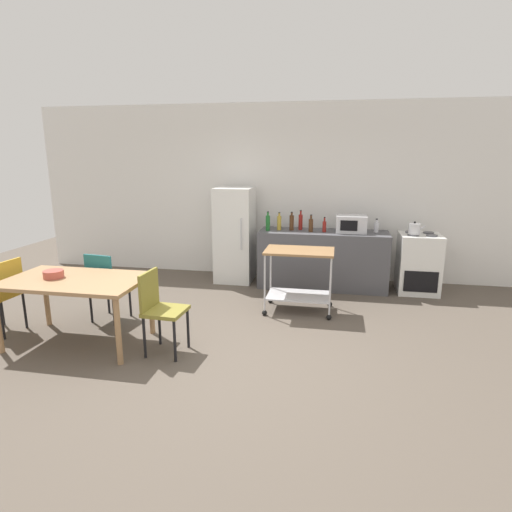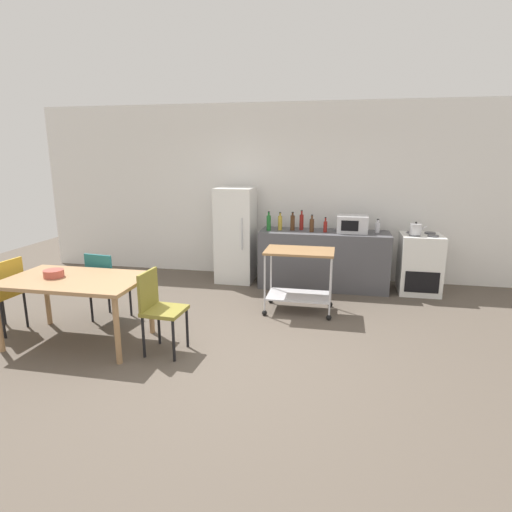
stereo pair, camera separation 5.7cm
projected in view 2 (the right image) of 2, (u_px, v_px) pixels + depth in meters
ground_plane at (225, 354)px, 4.51m from camera, size 12.00×12.00×0.00m
back_wall at (274, 192)px, 7.22m from camera, size 8.40×0.12×2.90m
kitchen_counter at (323, 260)px, 6.71m from camera, size 2.00×0.64×0.90m
dining_table at (76, 285)px, 4.67m from camera, size 1.50×0.90×0.75m
chair_teal at (106, 282)px, 5.32m from camera, size 0.45×0.45×0.89m
chair_olive at (159, 306)px, 4.46m from camera, size 0.42×0.42×0.89m
chair_mustard at (4, 290)px, 4.98m from camera, size 0.42×0.42×0.89m
stove_oven at (420, 264)px, 6.45m from camera, size 0.60×0.61×0.92m
refrigerator at (236, 235)px, 7.01m from camera, size 0.60×0.63×1.55m
kitchen_cart at (299, 270)px, 5.63m from camera, size 0.91×0.57×0.85m
bottle_hot_sauce at (269, 223)px, 6.68m from camera, size 0.07×0.07×0.30m
bottle_sesame_oil at (280, 223)px, 6.72m from camera, size 0.07×0.07×0.28m
bottle_soda at (293, 222)px, 6.70m from camera, size 0.07×0.07×0.29m
bottle_vinegar at (302, 222)px, 6.74m from camera, size 0.06×0.06×0.31m
bottle_wine at (312, 225)px, 6.56m from camera, size 0.07×0.07×0.27m
bottle_sparkling_water at (325, 226)px, 6.54m from camera, size 0.06×0.06×0.23m
microwave at (352, 224)px, 6.51m from camera, size 0.46×0.35×0.26m
bottle_soy_sauce at (378, 227)px, 6.52m from camera, size 0.07×0.07×0.21m
fruit_bowl at (54, 274)px, 4.68m from camera, size 0.21×0.21×0.08m
kettle at (416, 229)px, 6.25m from camera, size 0.24×0.17×0.19m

